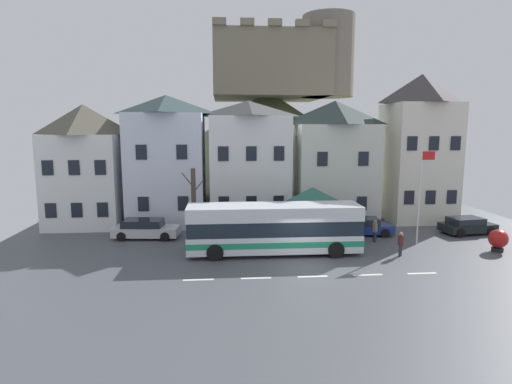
% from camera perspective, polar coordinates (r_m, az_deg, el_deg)
% --- Properties ---
extents(ground_plane, '(40.00, 60.00, 0.07)m').
position_cam_1_polar(ground_plane, '(24.32, 6.86, -10.09)').
color(ground_plane, '#4B4E54').
extents(townhouse_00, '(5.60, 5.50, 9.59)m').
position_cam_1_polar(townhouse_00, '(36.04, -22.09, 3.32)').
color(townhouse_00, white).
rests_on(townhouse_00, ground_plane).
extents(townhouse_01, '(5.90, 6.63, 10.38)m').
position_cam_1_polar(townhouse_01, '(35.20, -11.92, 4.31)').
color(townhouse_01, silver).
rests_on(townhouse_01, ground_plane).
extents(townhouse_02, '(6.32, 6.85, 9.97)m').
position_cam_1_polar(townhouse_02, '(35.12, -1.03, 4.15)').
color(townhouse_02, white).
rests_on(townhouse_02, ground_plane).
extents(townhouse_03, '(6.43, 5.33, 9.97)m').
position_cam_1_polar(townhouse_03, '(35.53, 10.52, 4.05)').
color(townhouse_03, silver).
rests_on(townhouse_03, ground_plane).
extents(townhouse_04, '(5.25, 5.08, 12.14)m').
position_cam_1_polar(townhouse_04, '(37.86, 21.21, 5.54)').
color(townhouse_04, silver).
rests_on(townhouse_04, ground_plane).
extents(hilltop_castle, '(38.14, 38.14, 20.46)m').
position_cam_1_polar(hilltop_castle, '(53.17, 1.73, 7.76)').
color(hilltop_castle, '#5E6A47').
rests_on(hilltop_castle, ground_plane).
extents(transit_bus, '(10.76, 2.82, 3.07)m').
position_cam_1_polar(transit_bus, '(26.22, 2.45, -5.04)').
color(transit_bus, silver).
rests_on(transit_bus, ground_plane).
extents(bus_shelter, '(3.60, 3.60, 3.66)m').
position_cam_1_polar(bus_shelter, '(29.70, 7.65, -0.60)').
color(bus_shelter, '#473D33').
rests_on(bus_shelter, ground_plane).
extents(parked_car_00, '(4.19, 2.27, 1.24)m').
position_cam_1_polar(parked_car_00, '(31.95, 14.37, -4.52)').
color(parked_car_00, navy).
rests_on(parked_car_00, ground_plane).
extents(parked_car_01, '(4.74, 2.25, 1.35)m').
position_cam_1_polar(parked_car_01, '(30.98, -14.79, -4.86)').
color(parked_car_01, silver).
rests_on(parked_car_01, ground_plane).
extents(parked_car_02, '(4.02, 2.37, 1.22)m').
position_cam_1_polar(parked_car_02, '(34.93, 26.73, -4.08)').
color(parked_car_02, black).
rests_on(parked_car_02, ground_plane).
extents(pedestrian_00, '(0.28, 0.39, 1.56)m').
position_cam_1_polar(pedestrian_00, '(29.38, 13.32, -5.28)').
color(pedestrian_00, black).
rests_on(pedestrian_00, ground_plane).
extents(pedestrian_01, '(0.34, 0.36, 1.56)m').
position_cam_1_polar(pedestrian_01, '(29.17, 8.98, -5.07)').
color(pedestrian_01, black).
rests_on(pedestrian_01, ground_plane).
extents(pedestrian_02, '(0.33, 0.36, 1.51)m').
position_cam_1_polar(pedestrian_02, '(30.11, 15.85, -4.94)').
color(pedestrian_02, '#2D2D38').
rests_on(pedestrian_02, ground_plane).
extents(pedestrian_03, '(0.34, 0.34, 1.52)m').
position_cam_1_polar(pedestrian_03, '(27.25, 19.06, -6.52)').
color(pedestrian_03, '#2D2D38').
rests_on(pedestrian_03, ground_plane).
extents(public_bench, '(1.55, 0.48, 0.87)m').
position_cam_1_polar(public_bench, '(32.82, 9.39, -4.27)').
color(public_bench, brown).
rests_on(public_bench, ground_plane).
extents(flagpole, '(0.95, 0.10, 6.33)m').
position_cam_1_polar(flagpole, '(29.88, 21.49, 0.27)').
color(flagpole, silver).
rests_on(flagpole, ground_plane).
extents(harbour_buoy, '(1.17, 1.17, 1.42)m').
position_cam_1_polar(harbour_buoy, '(30.82, 30.04, -5.61)').
color(harbour_buoy, black).
rests_on(harbour_buoy, ground_plane).
extents(bare_tree_00, '(1.51, 1.23, 5.04)m').
position_cam_1_polar(bare_tree_00, '(29.32, -8.46, -1.57)').
color(bare_tree_00, '#47382D').
rests_on(bare_tree_00, ground_plane).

